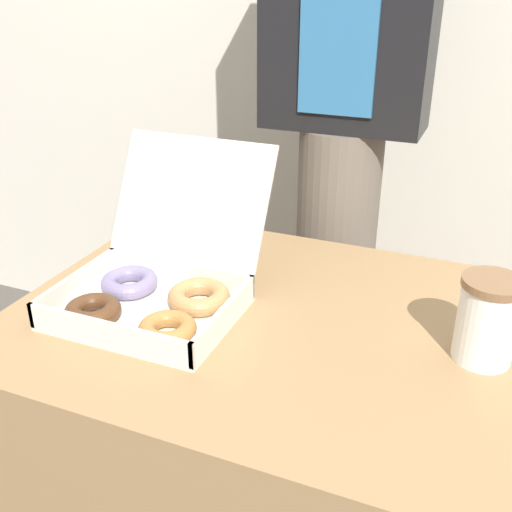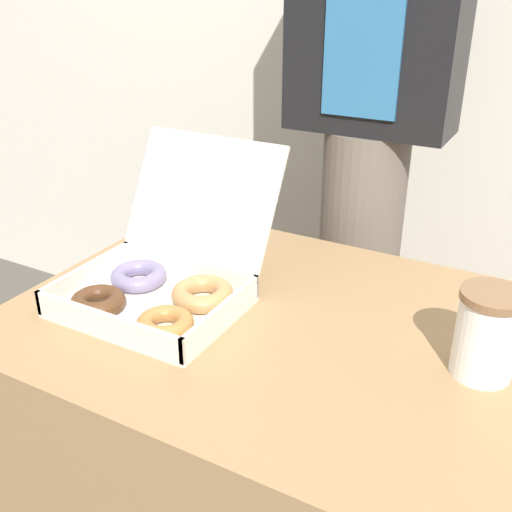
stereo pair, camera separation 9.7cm
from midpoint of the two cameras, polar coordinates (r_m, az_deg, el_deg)
table at (r=1.28m, az=-0.32°, el=-20.16°), size 0.93×0.68×0.74m
donut_box at (r=1.08m, az=-11.99°, el=-2.78°), size 0.31×0.36×0.26m
coffee_cup at (r=0.95m, az=18.49°, el=-5.85°), size 0.09×0.09×0.14m
person_customer at (r=1.45m, az=6.37°, el=12.51°), size 0.37×0.21×1.74m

